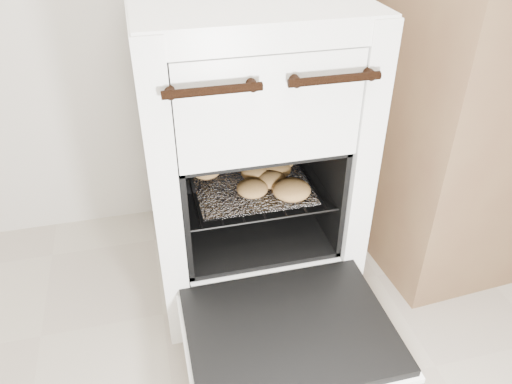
# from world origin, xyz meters

# --- Properties ---
(stove) EXTENTS (0.54, 0.60, 0.83)m
(stove) POSITION_xyz_m (-0.05, 1.20, 0.40)
(stove) COLOR white
(stove) RESTS_ON ground
(oven_door) EXTENTS (0.48, 0.38, 0.03)m
(oven_door) POSITION_xyz_m (-0.05, 0.75, 0.18)
(oven_door) COLOR black
(oven_door) RESTS_ON stove
(oven_rack) EXTENTS (0.39, 0.38, 0.01)m
(oven_rack) POSITION_xyz_m (-0.05, 1.14, 0.34)
(oven_rack) COLOR black
(oven_rack) RESTS_ON stove
(foil_sheet) EXTENTS (0.30, 0.27, 0.01)m
(foil_sheet) POSITION_xyz_m (-0.05, 1.12, 0.35)
(foil_sheet) COLOR silver
(foil_sheet) RESTS_ON oven_rack
(baked_rolls) EXTENTS (0.32, 0.28, 0.04)m
(baked_rolls) POSITION_xyz_m (-0.01, 1.12, 0.37)
(baked_rolls) COLOR #B57D48
(baked_rolls) RESTS_ON foil_sheet
(counter) EXTENTS (0.96, 0.67, 0.92)m
(counter) POSITION_xyz_m (0.81, 1.22, 0.46)
(counter) COLOR brown
(counter) RESTS_ON ground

